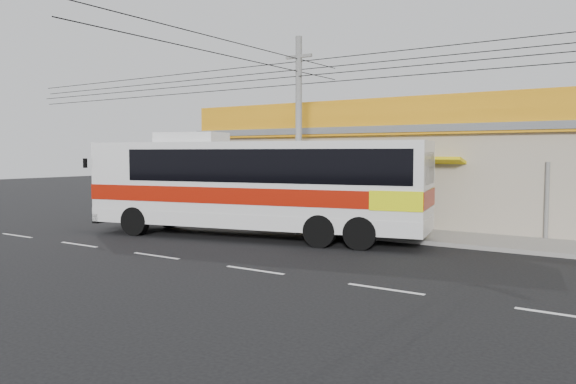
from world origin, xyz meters
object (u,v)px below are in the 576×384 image
Objects in this scene: coach_bus at (259,181)px; motorbike_dark at (144,202)px; motorbike_red at (202,205)px; utility_pole at (299,72)px.

motorbike_dark is at bearing 150.65° from coach_bus.
motorbike_red is at bearing 135.84° from coach_bus.
motorbike_dark is (-9.95, 3.08, -1.55)m from coach_bus.
coach_bus is 10.53m from motorbike_dark.
motorbike_dark is at bearing 94.99° from motorbike_red.
motorbike_red is 0.05× the size of utility_pole.
motorbike_red is 10.16m from utility_pole.
motorbike_red is at bearing 161.13° from utility_pole.
motorbike_red is 0.95× the size of motorbike_dark.
motorbike_red is (-7.02, 4.39, -1.64)m from coach_bus.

